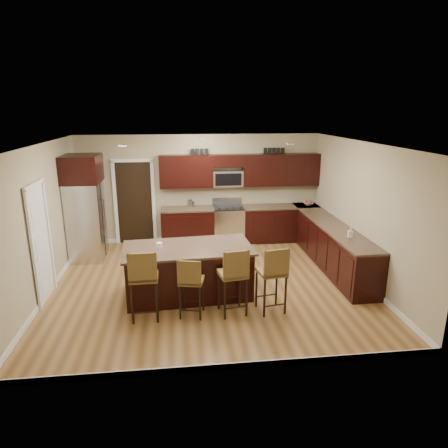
{
  "coord_description": "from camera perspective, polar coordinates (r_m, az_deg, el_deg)",
  "views": [
    {
      "loc": [
        -0.57,
        -7.2,
        3.3
      ],
      "look_at": [
        0.33,
        0.4,
        1.08
      ],
      "focal_mm": 32.0,
      "sensor_mm": 36.0,
      "label": 1
    }
  ],
  "objects": [
    {
      "name": "upper_cabinets",
      "position": [
        10.03,
        2.61,
        7.77
      ],
      "size": [
        4.0,
        0.33,
        0.8
      ],
      "color": "black",
      "rests_on": "wall_back"
    },
    {
      "name": "stool_extra",
      "position": [
        6.63,
        7.03,
        -6.85
      ],
      "size": [
        0.5,
        0.5,
        1.16
      ],
      "rotation": [
        0.0,
        0.0,
        0.17
      ],
      "color": "brown",
      "rests_on": "floor"
    },
    {
      "name": "ceiling",
      "position": [
        7.25,
        -2.25,
        11.4
      ],
      "size": [
        6.0,
        6.0,
        0.0
      ],
      "primitive_type": "plane",
      "rotation": [
        3.14,
        0.0,
        0.0
      ],
      "color": "silver",
      "rests_on": "wall_back"
    },
    {
      "name": "soap_bottle",
      "position": [
        8.03,
        17.6,
        -1.15
      ],
      "size": [
        0.1,
        0.1,
        0.19
      ],
      "primitive_type": "imported",
      "rotation": [
        0.0,
        0.0,
        -0.16
      ],
      "color": "#B2B2B2",
      "rests_on": "base_cabinets"
    },
    {
      "name": "floor",
      "position": [
        7.94,
        -2.04,
        -8.4
      ],
      "size": [
        6.0,
        6.0,
        0.0
      ],
      "primitive_type": "plane",
      "color": "olive",
      "rests_on": "ground"
    },
    {
      "name": "wall_back",
      "position": [
        10.16,
        -3.41,
        5.06
      ],
      "size": [
        6.0,
        0.0,
        6.0
      ],
      "primitive_type": "plane",
      "rotation": [
        1.57,
        0.0,
        0.0
      ],
      "color": "tan",
      "rests_on": "floor"
    },
    {
      "name": "pantry_door",
      "position": [
        7.66,
        -24.76,
        -2.7
      ],
      "size": [
        0.03,
        0.8,
        2.04
      ],
      "primitive_type": "cube",
      "color": "white",
      "rests_on": "floor"
    },
    {
      "name": "stool_left",
      "position": [
        6.47,
        -11.41,
        -7.45
      ],
      "size": [
        0.45,
        0.45,
        1.19
      ],
      "rotation": [
        0.0,
        0.0,
        0.01
      ],
      "color": "brown",
      "rests_on": "floor"
    },
    {
      "name": "fruit_bowl",
      "position": [
        10.47,
        11.94,
        2.85
      ],
      "size": [
        0.27,
        0.27,
        0.06
      ],
      "primitive_type": "imported",
      "rotation": [
        0.0,
        0.0,
        0.07
      ],
      "color": "silver",
      "rests_on": "base_cabinets"
    },
    {
      "name": "canister_short",
      "position": [
        9.93,
        -4.54,
        2.75
      ],
      "size": [
        0.11,
        0.11,
        0.17
      ],
      "primitive_type": "cylinder",
      "color": "silver",
      "rests_on": "base_cabinets"
    },
    {
      "name": "floor_mat",
      "position": [
        9.83,
        2.17,
        -3.43
      ],
      "size": [
        0.95,
        0.67,
        0.01
      ],
      "primitive_type": "cube",
      "rotation": [
        0.0,
        0.0,
        -0.08
      ],
      "color": "brown",
      "rests_on": "floor"
    },
    {
      "name": "range",
      "position": [
        10.14,
        0.61,
        -0.04
      ],
      "size": [
        0.76,
        0.64,
        1.11
      ],
      "color": "silver",
      "rests_on": "floor"
    },
    {
      "name": "letter_decor",
      "position": [
        9.95,
        1.82,
        10.35
      ],
      "size": [
        2.2,
        0.03,
        0.15
      ],
      "primitive_type": null,
      "color": "black",
      "rests_on": "upper_cabinets"
    },
    {
      "name": "stool_mid",
      "position": [
        6.5,
        -4.79,
        -8.1
      ],
      "size": [
        0.45,
        0.45,
        1.02
      ],
      "rotation": [
        0.0,
        0.0,
        -0.22
      ],
      "color": "brown",
      "rests_on": "floor"
    },
    {
      "name": "microwave",
      "position": [
        10.03,
        0.52,
        6.52
      ],
      "size": [
        0.76,
        0.31,
        0.4
      ],
      "primitive_type": "cube",
      "color": "silver",
      "rests_on": "upper_cabinets"
    },
    {
      "name": "island",
      "position": [
        7.35,
        -5.09,
        -6.91
      ],
      "size": [
        2.37,
        1.36,
        0.92
      ],
      "rotation": [
        0.0,
        0.0,
        0.07
      ],
      "color": "black",
      "rests_on": "floor"
    },
    {
      "name": "refrigerator",
      "position": [
        9.36,
        -19.22,
        2.34
      ],
      "size": [
        0.79,
        0.94,
        2.35
      ],
      "color": "silver",
      "rests_on": "floor"
    },
    {
      "name": "stool_right",
      "position": [
        6.51,
        1.41,
        -7.17
      ],
      "size": [
        0.5,
        0.5,
        1.16
      ],
      "rotation": [
        0.0,
        0.0,
        0.17
      ],
      "color": "brown",
      "rests_on": "floor"
    },
    {
      "name": "doorway",
      "position": [
        10.25,
        -12.63,
        2.97
      ],
      "size": [
        0.85,
        0.03,
        2.06
      ],
      "primitive_type": "cube",
      "color": "black",
      "rests_on": "floor"
    },
    {
      "name": "base_cabinets",
      "position": [
        9.43,
        8.78,
        -1.55
      ],
      "size": [
        4.02,
        3.96,
        0.92
      ],
      "color": "black",
      "rests_on": "floor"
    },
    {
      "name": "island_jar",
      "position": [
        7.16,
        -9.2,
        -3.05
      ],
      "size": [
        0.1,
        0.1,
        0.1
      ],
      "primitive_type": "cylinder",
      "color": "white",
      "rests_on": "island"
    },
    {
      "name": "wall_left",
      "position": [
        7.85,
        -24.54,
        0.28
      ],
      "size": [
        0.0,
        5.5,
        5.5
      ],
      "primitive_type": "plane",
      "rotation": [
        1.57,
        0.0,
        1.57
      ],
      "color": "tan",
      "rests_on": "floor"
    },
    {
      "name": "wall_right",
      "position": [
        8.27,
        19.06,
        1.62
      ],
      "size": [
        0.0,
        5.5,
        5.5
      ],
      "primitive_type": "plane",
      "rotation": [
        1.57,
        0.0,
        -1.57
      ],
      "color": "tan",
      "rests_on": "floor"
    },
    {
      "name": "canister_tall",
      "position": [
        9.92,
        -4.91,
        2.9
      ],
      "size": [
        0.12,
        0.12,
        0.23
      ],
      "primitive_type": "cylinder",
      "color": "silver",
      "rests_on": "base_cabinets"
    }
  ]
}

